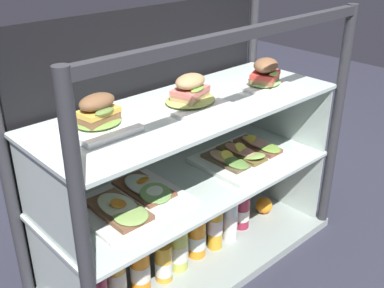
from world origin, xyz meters
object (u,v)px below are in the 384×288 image
juice_bottle_front_left_end (117,279)px  orange_fruit_beside_bottles (236,206)px  juice_bottle_back_right (242,210)px  orange_fruit_near_left_post (264,205)px  juice_bottle_front_second (230,219)px  plated_roll_sandwich_left_of_center (99,118)px  open_sandwich_tray_far_right (132,201)px  juice_bottle_front_right_end (215,224)px  plated_roll_sandwich_mid_left (265,77)px  juice_bottle_back_left (140,267)px  juice_bottle_near_post (196,236)px  juice_bottle_tucked_behind (163,262)px  open_sandwich_tray_far_left (244,155)px  juice_bottle_back_center (178,247)px  plated_roll_sandwich_near_left_corner (190,95)px

juice_bottle_front_left_end → orange_fruit_beside_bottles: 0.67m
juice_bottle_back_right → orange_fruit_near_left_post: bearing=0.1°
juice_bottle_front_second → orange_fruit_beside_bottles: (0.14, 0.10, -0.05)m
plated_roll_sandwich_left_of_center → open_sandwich_tray_far_right: size_ratio=0.54×
juice_bottle_front_left_end → juice_bottle_front_right_end: size_ratio=0.99×
plated_roll_sandwich_mid_left → juice_bottle_front_left_end: (-0.67, 0.02, -0.54)m
open_sandwich_tray_far_right → juice_bottle_front_right_end: bearing=-7.6°
plated_roll_sandwich_mid_left → orange_fruit_near_left_post: plated_roll_sandwich_mid_left is taller
juice_bottle_back_right → juice_bottle_front_left_end: bearing=-179.1°
juice_bottle_back_left → juice_bottle_near_post: size_ratio=1.08×
juice_bottle_front_left_end → juice_bottle_front_second: juice_bottle_front_left_end is taller
juice_bottle_tucked_behind → juice_bottle_back_right: bearing=3.2°
plated_roll_sandwich_mid_left → juice_bottle_front_right_end: 0.58m
plated_roll_sandwich_mid_left → juice_bottle_near_post: size_ratio=0.78×
juice_bottle_front_right_end → juice_bottle_tucked_behind: bearing=-178.8°
open_sandwich_tray_far_right → juice_bottle_front_right_end: open_sandwich_tray_far_right is taller
juice_bottle_front_left_end → orange_fruit_beside_bottles: juice_bottle_front_left_end is taller
open_sandwich_tray_far_left → juice_bottle_front_left_end: open_sandwich_tray_far_left is taller
juice_bottle_back_left → juice_bottle_back_center: bearing=0.1°
juice_bottle_back_center → juice_bottle_back_right: juice_bottle_back_center is taller
juice_bottle_front_second → orange_fruit_near_left_post: juice_bottle_front_second is taller
plated_roll_sandwich_left_of_center → plated_roll_sandwich_mid_left: size_ratio=1.04×
plated_roll_sandwich_mid_left → open_sandwich_tray_far_right: 0.65m
plated_roll_sandwich_left_of_center → juice_bottle_near_post: size_ratio=0.82×
open_sandwich_tray_far_right → juice_bottle_near_post: bearing=-7.0°
juice_bottle_front_right_end → orange_fruit_beside_bottles: size_ratio=2.90×
juice_bottle_front_left_end → juice_bottle_front_second: size_ratio=1.05×
plated_roll_sandwich_left_of_center → juice_bottle_back_right: 0.81m
juice_bottle_near_post → juice_bottle_front_second: 0.16m
juice_bottle_front_second → juice_bottle_front_right_end: bearing=176.5°
plated_roll_sandwich_near_left_corner → juice_bottle_near_post: plated_roll_sandwich_near_left_corner is taller
juice_bottle_front_right_end → juice_bottle_front_second: 0.08m
plated_roll_sandwich_left_of_center → juice_bottle_back_left: size_ratio=0.76×
plated_roll_sandwich_near_left_corner → plated_roll_sandwich_mid_left: plated_roll_sandwich_mid_left is taller
plated_roll_sandwich_mid_left → plated_roll_sandwich_left_of_center: bearing=172.8°
orange_fruit_near_left_post → juice_bottle_front_left_end: bearing=-179.3°
juice_bottle_front_left_end → juice_bottle_back_center: (0.26, -0.00, -0.01)m
open_sandwich_tray_far_right → orange_fruit_near_left_post: (0.66, -0.03, -0.30)m
juice_bottle_tucked_behind → juice_bottle_back_right: (0.43, 0.02, 0.00)m
juice_bottle_back_right → orange_fruit_beside_bottles: (0.05, 0.07, -0.04)m
juice_bottle_front_second → orange_fruit_beside_bottles: juice_bottle_front_second is taller
juice_bottle_front_right_end → open_sandwich_tray_far_left: bearing=4.2°
plated_roll_sandwich_left_of_center → juice_bottle_back_center: (0.23, -0.07, -0.54)m
orange_fruit_near_left_post → juice_bottle_back_left: bearing=-178.9°
plated_roll_sandwich_left_of_center → juice_bottle_back_left: 0.54m
juice_bottle_back_center → juice_bottle_near_post: same height
juice_bottle_back_center → orange_fruit_near_left_post: (0.50, 0.01, -0.05)m
open_sandwich_tray_far_right → juice_bottle_back_center: (0.16, -0.04, -0.25)m
plated_roll_sandwich_mid_left → juice_bottle_back_center: bearing=178.0°
juice_bottle_near_post → juice_bottle_back_right: juice_bottle_near_post is taller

